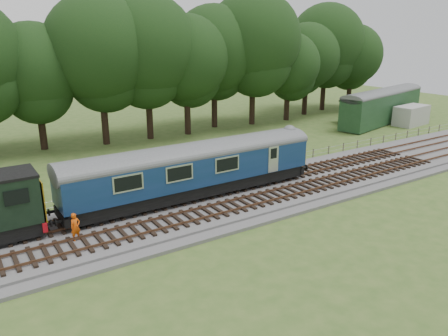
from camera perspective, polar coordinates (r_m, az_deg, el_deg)
ground at (r=31.60m, az=4.14°, el=-3.56°), size 120.00×120.00×0.00m
ballast at (r=31.54m, az=4.15°, el=-3.27°), size 70.00×7.00×0.35m
track_north at (r=32.51m, az=2.67°, el=-2.14°), size 67.20×2.40×0.21m
track_south at (r=30.28m, az=5.99°, el=-3.73°), size 67.20×2.40×0.21m
fence at (r=35.07m, az=-0.29°, el=-1.36°), size 64.00×0.12×1.00m
tree_line at (r=50.13m, az=-11.21°, el=4.09°), size 70.00×8.00×18.00m
dmu_railcar at (r=29.65m, az=-3.98°, el=0.34°), size 18.05×2.86×3.88m
worker at (r=25.29m, az=-18.83°, el=-7.28°), size 0.66×0.53×1.57m
parked_coach at (r=59.48m, az=19.99°, el=7.82°), size 17.00×6.62×4.29m
shed at (r=58.11m, az=16.89°, el=6.93°), size 4.51×4.51×2.80m
caravan at (r=59.83m, az=23.25°, el=6.34°), size 5.17×2.97×2.41m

